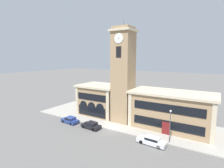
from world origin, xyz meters
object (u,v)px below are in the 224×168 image
(parked_car_near, at_px, (70,120))
(parked_car_far, at_px, (152,140))
(street_lamp, at_px, (170,121))
(parked_car_mid, at_px, (91,125))

(parked_car_near, xyz_separation_m, parked_car_far, (18.47, -0.00, 0.02))
(street_lamp, bearing_deg, parked_car_near, -174.99)
(parked_car_near, distance_m, street_lamp, 21.15)
(parked_car_near, xyz_separation_m, street_lamp, (20.83, 1.83, 3.17))
(parked_car_far, xyz_separation_m, street_lamp, (2.36, 1.83, 3.15))
(parked_car_mid, xyz_separation_m, parked_car_far, (12.61, -0.00, 0.01))
(street_lamp, bearing_deg, parked_car_far, -142.21)
(parked_car_mid, height_order, street_lamp, street_lamp)
(parked_car_far, relative_size, street_lamp, 0.87)
(parked_car_mid, bearing_deg, parked_car_near, 3.63)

